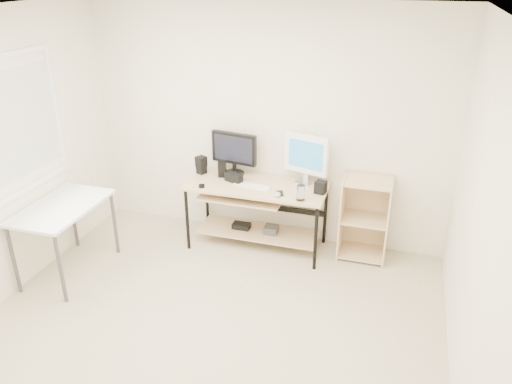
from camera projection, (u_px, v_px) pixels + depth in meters
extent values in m
cube|color=#BCAD90|center=(200.00, 342.00, 4.21)|extent=(4.00, 4.00, 0.01)
cube|color=white|center=(180.00, 16.00, 3.12)|extent=(4.00, 4.00, 0.01)
cube|color=white|center=(266.00, 126.00, 5.41)|extent=(4.00, 0.01, 2.60)
cube|color=white|center=(484.00, 244.00, 3.13)|extent=(0.01, 4.00, 2.60)
cube|color=white|center=(19.00, 124.00, 4.61)|extent=(0.01, 1.00, 1.20)
cube|color=#D3B586|center=(257.00, 186.00, 5.34)|extent=(1.50, 0.65, 0.03)
cube|color=#D3B586|center=(242.00, 196.00, 5.39)|extent=(0.90, 0.49, 0.02)
cube|color=#D3B586|center=(258.00, 231.00, 5.63)|extent=(1.35, 0.46, 0.02)
cube|color=black|center=(238.00, 194.00, 5.39)|extent=(0.33, 0.22, 0.01)
cylinder|color=black|center=(259.00, 199.00, 5.28)|extent=(0.14, 0.01, 0.01)
cube|color=#414143|center=(271.00, 229.00, 5.57)|extent=(0.15, 0.15, 0.08)
cube|color=black|center=(241.00, 226.00, 5.66)|extent=(0.20, 0.12, 0.06)
cylinder|color=black|center=(187.00, 220.00, 5.44)|extent=(0.04, 0.04, 0.72)
cylinder|color=black|center=(207.00, 198.00, 5.93)|extent=(0.04, 0.04, 0.72)
cylinder|color=black|center=(316.00, 239.00, 5.06)|extent=(0.04, 0.04, 0.72)
cylinder|color=black|center=(325.00, 214.00, 5.56)|extent=(0.04, 0.04, 0.72)
cube|color=white|center=(61.00, 207.00, 4.87)|extent=(0.60, 1.00, 0.03)
cylinder|color=#414143|center=(14.00, 260.00, 4.70)|extent=(0.04, 0.04, 0.72)
cylinder|color=#414143|center=(73.00, 217.00, 5.50)|extent=(0.04, 0.04, 0.72)
cylinder|color=#414143|center=(60.00, 269.00, 4.56)|extent=(0.04, 0.04, 0.72)
cylinder|color=#414143|center=(115.00, 223.00, 5.36)|extent=(0.04, 0.04, 0.72)
cube|color=beige|center=(342.00, 216.00, 5.33)|extent=(0.02, 0.40, 0.90)
cube|color=beige|center=(388.00, 222.00, 5.20)|extent=(0.02, 0.40, 0.90)
cube|color=beige|center=(366.00, 211.00, 5.43)|extent=(0.50, 0.02, 0.90)
cube|color=beige|center=(361.00, 252.00, 5.43)|extent=(0.46, 0.38, 0.02)
cube|color=beige|center=(365.00, 219.00, 5.26)|extent=(0.46, 0.38, 0.02)
cube|color=beige|center=(368.00, 182.00, 5.08)|extent=(0.46, 0.38, 0.02)
cylinder|color=black|center=(235.00, 173.00, 5.60)|extent=(0.22, 0.22, 0.02)
cylinder|color=black|center=(234.00, 168.00, 5.57)|extent=(0.05, 0.05, 0.11)
cube|color=black|center=(234.00, 148.00, 5.48)|extent=(0.53, 0.13, 0.35)
cube|color=black|center=(233.00, 149.00, 5.45)|extent=(0.44, 0.07, 0.28)
cube|color=silver|center=(305.00, 182.00, 5.38)|extent=(0.18, 0.16, 0.02)
cylinder|color=silver|center=(305.00, 177.00, 5.36)|extent=(0.04, 0.04, 0.10)
cube|color=white|center=(306.00, 154.00, 5.25)|extent=(0.50, 0.19, 0.42)
cube|color=#2B84BC|center=(306.00, 155.00, 5.23)|extent=(0.41, 0.13, 0.34)
cube|color=white|center=(252.00, 186.00, 5.30)|extent=(0.41, 0.17, 0.01)
ellipsoid|color=#B8B8BD|center=(277.00, 194.00, 5.06)|extent=(0.10, 0.13, 0.04)
cube|color=black|center=(234.00, 178.00, 5.38)|extent=(0.22, 0.16, 0.10)
cube|color=black|center=(202.00, 170.00, 5.61)|extent=(0.12, 0.12, 0.08)
cube|color=black|center=(201.00, 162.00, 5.57)|extent=(0.13, 0.13, 0.12)
cube|color=black|center=(321.00, 187.00, 5.11)|extent=(0.13, 0.13, 0.13)
cube|color=black|center=(222.00, 169.00, 5.49)|extent=(0.10, 0.08, 0.18)
cylinder|color=black|center=(202.00, 186.00, 5.27)|extent=(0.08, 0.08, 0.03)
cube|color=black|center=(280.00, 193.00, 5.12)|extent=(0.11, 0.14, 0.01)
cylinder|color=#A17849|center=(300.00, 200.00, 4.98)|extent=(0.12, 0.12, 0.01)
cylinder|color=white|center=(301.00, 193.00, 4.94)|extent=(0.10, 0.10, 0.16)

